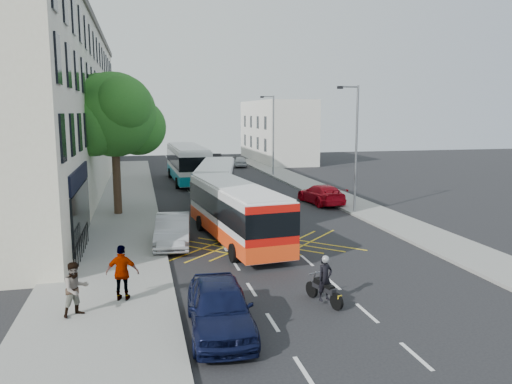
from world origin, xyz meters
TOP-DOWN VIEW (x-y plane):
  - ground at (0.00, 0.00)m, footprint 120.00×120.00m
  - pavement_left at (-8.50, 15.00)m, footprint 5.00×70.00m
  - pavement_right at (7.50, 15.00)m, footprint 3.00×70.00m
  - terrace_main at (-14.00, 24.49)m, footprint 8.30×45.00m
  - terrace_far at (-14.00, 55.00)m, footprint 8.00×20.00m
  - building_right at (11.00, 48.00)m, footprint 6.00×18.00m
  - street_tree at (-8.51, 14.97)m, footprint 6.30×5.70m
  - lamp_near at (6.20, 12.00)m, footprint 1.45×0.15m
  - lamp_far at (6.20, 32.00)m, footprint 1.45×0.15m
  - railings at (-9.70, 5.30)m, footprint 0.08×5.60m
  - bus_near at (-2.43, 7.05)m, footprint 3.56×10.56m
  - bus_mid at (-1.77, 17.85)m, footprint 4.48×10.62m
  - bus_far at (-2.70, 29.51)m, footprint 3.24×12.17m
  - motorbike at (-1.07, -1.90)m, footprint 0.76×1.87m
  - parked_car_blue at (-4.90, -3.28)m, footprint 2.09×4.68m
  - parked_car_silver at (-5.60, 6.90)m, footprint 2.10×4.80m
  - red_hatchback at (5.50, 15.93)m, footprint 2.47×5.01m
  - distant_car_grey at (0.84, 44.97)m, footprint 2.68×4.86m
  - distant_car_silver at (4.67, 41.27)m, footprint 2.02×3.97m
  - distant_car_dark at (2.62, 46.69)m, footprint 1.72×3.88m
  - pedestrian_near at (-9.17, -1.40)m, footprint 1.07×1.00m
  - pedestrian_far at (-7.77, -0.35)m, footprint 1.20×0.70m

SIDE VIEW (x-z plane):
  - ground at x=0.00m, z-range 0.00..0.00m
  - pavement_left at x=-8.50m, z-range 0.00..0.15m
  - pavement_right at x=7.50m, z-range 0.00..0.15m
  - distant_car_dark at x=2.62m, z-range 0.00..1.24m
  - distant_car_grey at x=0.84m, z-range 0.00..1.29m
  - distant_car_silver at x=4.67m, z-range 0.00..1.30m
  - red_hatchback at x=5.50m, z-range 0.00..1.40m
  - railings at x=-9.70m, z-range 0.15..1.29m
  - parked_car_silver at x=-5.60m, z-range 0.00..1.53m
  - parked_car_blue at x=-4.90m, z-range 0.00..1.56m
  - motorbike at x=-1.07m, z-range -0.05..1.66m
  - pedestrian_near at x=-9.17m, z-range 0.15..1.89m
  - pedestrian_far at x=-7.77m, z-range 0.15..2.07m
  - bus_near at x=-2.43m, z-range 0.08..2.99m
  - bus_mid at x=-1.77m, z-range 0.08..2.99m
  - bus_far at x=-2.70m, z-range 0.09..3.50m
  - building_right at x=11.00m, z-range 0.00..8.00m
  - lamp_near at x=6.20m, z-range 0.62..8.62m
  - lamp_far at x=6.20m, z-range 0.62..8.62m
  - terrace_far at x=-14.00m, z-range 0.00..10.00m
  - street_tree at x=-8.51m, z-range 1.89..10.69m
  - terrace_main at x=-14.00m, z-range 0.01..13.51m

